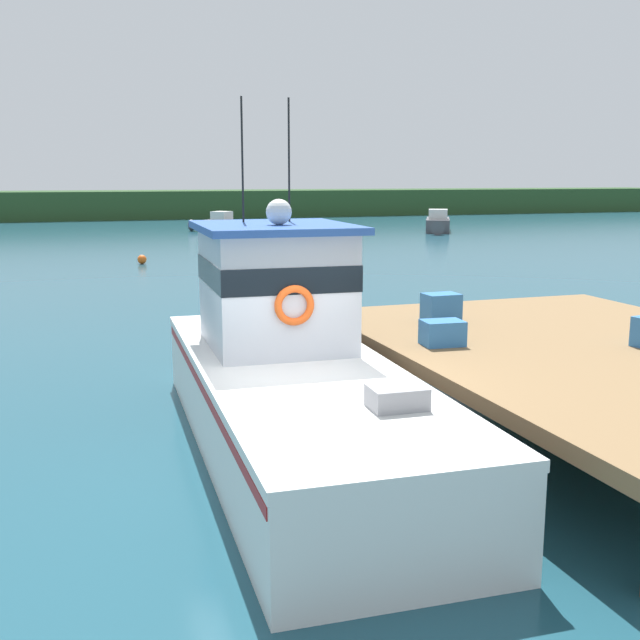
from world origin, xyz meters
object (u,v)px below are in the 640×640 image
mooring_buoy_channel_marker (233,265)px  mooring_buoy_inshore (307,295)px  main_fishing_boat (286,370)px  moored_boat_outer_mooring (438,224)px  moored_boat_near_channel (325,264)px  mooring_buoy_outer (142,259)px  moored_boat_far_right (227,225)px  crate_stack_near_edge (441,307)px  crate_stack_mid_dock (442,333)px

mooring_buoy_channel_marker → mooring_buoy_inshore: bearing=-87.3°
main_fishing_boat → mooring_buoy_channel_marker: size_ratio=20.96×
main_fishing_boat → moored_boat_outer_mooring: bearing=60.2°
moored_boat_near_channel → moored_boat_outer_mooring: moored_boat_outer_mooring is taller
mooring_buoy_outer → moored_boat_far_right: bearing=67.4°
moored_boat_far_right → mooring_buoy_outer: moored_boat_far_right is taller
moored_boat_near_channel → mooring_buoy_channel_marker: bearing=146.2°
mooring_buoy_channel_marker → moored_boat_far_right: bearing=79.1°
mooring_buoy_outer → mooring_buoy_channel_marker: (3.18, -3.48, 0.04)m
main_fishing_boat → moored_boat_outer_mooring: main_fishing_boat is taller
crate_stack_near_edge → moored_boat_near_channel: bearing=78.4°
moored_boat_near_channel → mooring_buoy_outer: size_ratio=9.60×
main_fishing_boat → moored_boat_near_channel: 18.78m
crate_stack_near_edge → moored_boat_outer_mooring: (17.68, 34.83, -0.92)m
moored_boat_far_right → mooring_buoy_inshore: moored_boat_far_right is taller
crate_stack_near_edge → mooring_buoy_channel_marker: bearing=89.6°
main_fishing_boat → moored_boat_far_right: (7.37, 40.40, -0.53)m
moored_boat_near_channel → mooring_buoy_channel_marker: moored_boat_near_channel is taller
crate_stack_near_edge → moored_boat_outer_mooring: bearing=63.1°
main_fishing_boat → mooring_buoy_inshore: 11.79m
moored_boat_far_right → moored_boat_near_channel: (-0.84, -22.80, -0.11)m
crate_stack_near_edge → mooring_buoy_outer: bearing=98.1°
crate_stack_near_edge → mooring_buoy_inshore: crate_stack_near_edge is taller
crate_stack_mid_dock → main_fishing_boat: bearing=179.0°
main_fishing_boat → mooring_buoy_channel_marker: main_fishing_boat is taller
moored_boat_near_channel → mooring_buoy_inshore: bearing=-113.0°
crate_stack_mid_dock → moored_boat_near_channel: 18.14m
mooring_buoy_inshore → mooring_buoy_channel_marker: bearing=92.7°
main_fishing_boat → crate_stack_mid_dock: main_fishing_boat is taller
mooring_buoy_outer → mooring_buoy_channel_marker: bearing=-47.6°
crate_stack_near_edge → mooring_buoy_outer: 21.74m
moored_boat_far_right → moored_boat_near_channel: size_ratio=1.25×
main_fishing_boat → moored_boat_far_right: bearing=79.7°
crate_stack_mid_dock → crate_stack_near_edge: bearing=63.4°
moored_boat_outer_mooring → mooring_buoy_outer: (-20.75, -13.35, -0.33)m
moored_boat_far_right → mooring_buoy_inshore: size_ratio=8.95×
crate_stack_mid_dock → moored_boat_far_right: size_ratio=0.13×
moored_boat_outer_mooring → mooring_buoy_outer: moored_boat_outer_mooring is taller
moored_boat_far_right → crate_stack_mid_dock: bearing=-97.0°
main_fishing_boat → moored_boat_outer_mooring: 42.13m
moored_boat_far_right → mooring_buoy_channel_marker: size_ratio=9.83×
moored_boat_far_right → moored_boat_near_channel: moored_boat_far_right is taller
mooring_buoy_channel_marker → moored_boat_outer_mooring: bearing=43.8°
moored_boat_far_right → moored_boat_outer_mooring: bearing=-15.9°
crate_stack_mid_dock → mooring_buoy_inshore: (1.39, 11.18, -1.13)m
moored_boat_near_channel → main_fishing_boat: bearing=-110.3°
main_fishing_boat → moored_boat_near_channel: bearing=69.7°
mooring_buoy_inshore → main_fishing_boat: bearing=-108.8°
main_fishing_boat → mooring_buoy_outer: (0.21, 23.19, -0.81)m
moored_boat_far_right → mooring_buoy_outer: 18.64m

